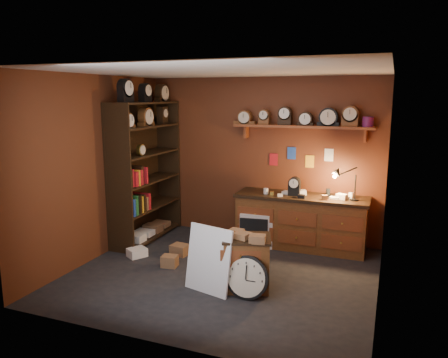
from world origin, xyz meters
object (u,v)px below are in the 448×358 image
workbench (301,218)px  low_cabinet (247,260)px  shelving_unit (144,165)px  big_round_clock (247,277)px

workbench → low_cabinet: (-0.33, -1.77, -0.10)m
shelving_unit → workbench: shelving_unit is taller
workbench → low_cabinet: 1.80m
shelving_unit → workbench: size_ratio=1.24×
workbench → big_round_clock: size_ratio=3.89×
low_cabinet → big_round_clock: size_ratio=1.44×
shelving_unit → big_round_clock: (2.32, -1.53, -0.99)m
shelving_unit → low_cabinet: shelving_unit is taller
low_cabinet → workbench: bearing=62.2°
workbench → low_cabinet: workbench is taller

